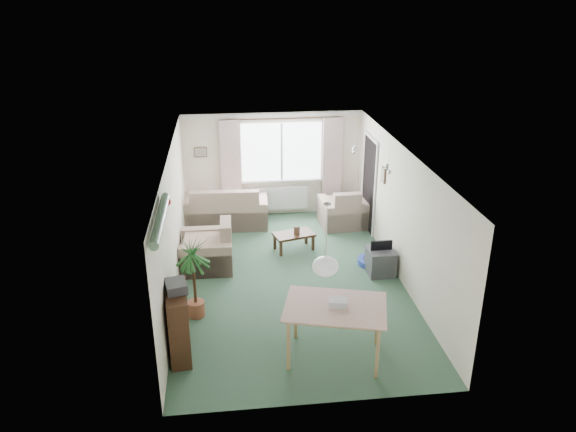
{
  "coord_description": "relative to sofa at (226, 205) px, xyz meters",
  "views": [
    {
      "loc": [
        -1.09,
        -8.9,
        5.0
      ],
      "look_at": [
        0.0,
        0.3,
        1.15
      ],
      "focal_mm": 35.0,
      "sensor_mm": 36.0,
      "label": 1
    }
  ],
  "objects": [
    {
      "name": "bookshelf",
      "position": [
        -0.74,
        -4.71,
        0.06
      ],
      "size": [
        0.36,
        0.88,
        1.04
      ],
      "primitive_type": "cube",
      "rotation": [
        0.0,
        0.0,
        0.09
      ],
      "color": "black",
      "rests_on": "ground"
    },
    {
      "name": "armchair_corner",
      "position": [
        2.58,
        -0.32,
        -0.03
      ],
      "size": [
        1.01,
        0.96,
        0.86
      ],
      "primitive_type": "cube",
      "rotation": [
        0.0,
        0.0,
        3.19
      ],
      "color": "beige",
      "rests_on": "ground"
    },
    {
      "name": "coffee_table",
      "position": [
        1.33,
        -1.48,
        -0.28
      ],
      "size": [
        0.88,
        0.64,
        0.36
      ],
      "primitive_type": "cube",
      "rotation": [
        0.0,
        0.0,
        0.27
      ],
      "color": "black",
      "rests_on": "ground"
    },
    {
      "name": "tv_cube",
      "position": [
        2.8,
        -2.65,
        -0.22
      ],
      "size": [
        0.49,
        0.53,
        0.48
      ],
      "primitive_type": "cube",
      "rotation": [
        0.0,
        0.0,
        0.02
      ],
      "color": "#36363B",
      "rests_on": "ground"
    },
    {
      "name": "dining_table",
      "position": [
        1.46,
        -5.04,
        -0.05
      ],
      "size": [
        1.5,
        1.19,
        0.82
      ],
      "primitive_type": "cube",
      "rotation": [
        0.0,
        0.0,
        -0.26
      ],
      "color": "tan",
      "rests_on": "ground"
    },
    {
      "name": "curtain_left",
      "position": [
        0.15,
        0.38,
        0.81
      ],
      "size": [
        0.45,
        0.08,
        2.0
      ],
      "primitive_type": "cube",
      "color": "beige"
    },
    {
      "name": "bauble_cluster_a",
      "position": [
        2.4,
        -1.85,
        1.76
      ],
      "size": [
        0.2,
        0.2,
        0.2
      ],
      "primitive_type": "sphere",
      "color": "silver"
    },
    {
      "name": "window",
      "position": [
        1.3,
        0.48,
        1.04
      ],
      "size": [
        1.8,
        0.03,
        1.3
      ],
      "primitive_type": "cube",
      "color": "white"
    },
    {
      "name": "ground",
      "position": [
        1.1,
        -2.75,
        -0.46
      ],
      "size": [
        6.5,
        6.5,
        0.0
      ],
      "primitive_type": "plane",
      "color": "#30513C"
    },
    {
      "name": "hifi_box",
      "position": [
        -0.74,
        -4.71,
        0.66
      ],
      "size": [
        0.35,
        0.41,
        0.14
      ],
      "primitive_type": "cube",
      "rotation": [
        0.0,
        0.0,
        0.24
      ],
      "color": "#38383D",
      "rests_on": "bookshelf"
    },
    {
      "name": "gift_box",
      "position": [
        1.49,
        -5.04,
        0.42
      ],
      "size": [
        0.28,
        0.23,
        0.12
      ],
      "primitive_type": "cube",
      "rotation": [
        0.0,
        0.0,
        -0.2
      ],
      "color": "silver",
      "rests_on": "dining_table"
    },
    {
      "name": "houseplant",
      "position": [
        -0.55,
        -3.72,
        0.23
      ],
      "size": [
        0.69,
        0.69,
        1.39
      ],
      "primitive_type": "cylinder",
      "rotation": [
        0.0,
        0.0,
        -0.19
      ],
      "color": "#256121",
      "rests_on": "ground"
    },
    {
      "name": "sofa",
      "position": [
        0.0,
        0.0,
        0.0
      ],
      "size": [
        1.88,
        1.06,
        0.92
      ],
      "primitive_type": "cube",
      "rotation": [
        0.0,
        0.0,
        3.09
      ],
      "color": "beige",
      "rests_on": "ground"
    },
    {
      "name": "curtain_rod",
      "position": [
        1.3,
        0.4,
        1.81
      ],
      "size": [
        2.6,
        0.03,
        0.03
      ],
      "primitive_type": "cube",
      "color": "black"
    },
    {
      "name": "doorway",
      "position": [
        3.08,
        -0.55,
        0.54
      ],
      "size": [
        0.03,
        0.95,
        2.0
      ],
      "primitive_type": "cube",
      "color": "black"
    },
    {
      "name": "pendant_lamp",
      "position": [
        1.3,
        -5.05,
        1.02
      ],
      "size": [
        0.36,
        0.36,
        0.36
      ],
      "primitive_type": "sphere",
      "color": "white"
    },
    {
      "name": "wall_picture_back",
      "position": [
        -0.5,
        0.48,
        1.09
      ],
      "size": [
        0.28,
        0.03,
        0.22
      ],
      "primitive_type": "cube",
      "color": "brown"
    },
    {
      "name": "curtain_right",
      "position": [
        2.45,
        0.38,
        0.81
      ],
      "size": [
        0.45,
        0.08,
        2.0
      ],
      "primitive_type": "cube",
      "color": "beige"
    },
    {
      "name": "armchair_left",
      "position": [
        -0.4,
        -2.0,
        -0.0
      ],
      "size": [
        0.98,
        1.03,
        0.91
      ],
      "primitive_type": "cube",
      "rotation": [
        0.0,
        0.0,
        -1.59
      ],
      "color": "#C8AE97",
      "rests_on": "ground"
    },
    {
      "name": "radiator",
      "position": [
        1.3,
        0.44,
        -0.06
      ],
      "size": [
        1.2,
        0.1,
        0.55
      ],
      "primitive_type": "cube",
      "color": "white"
    },
    {
      "name": "pet_bed",
      "position": [
        2.75,
        -2.28,
        -0.4
      ],
      "size": [
        0.71,
        0.71,
        0.11
      ],
      "primitive_type": "cylinder",
      "rotation": [
        0.0,
        0.0,
        -0.35
      ],
      "color": "#1E478D",
      "rests_on": "ground"
    },
    {
      "name": "bauble_cluster_b",
      "position": [
        2.7,
        -3.05,
        1.76
      ],
      "size": [
        0.2,
        0.2,
        0.2
      ],
      "primitive_type": "sphere",
      "color": "silver"
    },
    {
      "name": "wall_picture_right",
      "position": [
        3.08,
        -1.55,
        1.09
      ],
      "size": [
        0.03,
        0.24,
        0.3
      ],
      "primitive_type": "cube",
      "color": "brown"
    },
    {
      "name": "tinsel_garland",
      "position": [
        -0.82,
        -5.05,
        1.82
      ],
      "size": [
        1.6,
        1.6,
        0.12
      ],
      "primitive_type": "cylinder",
      "color": "#196626"
    },
    {
      "name": "photo_frame",
      "position": [
        1.39,
        -1.53,
        -0.02
      ],
      "size": [
        0.12,
        0.02,
        0.16
      ],
      "primitive_type": "cube",
      "rotation": [
        0.0,
        0.0,
        0.02
      ],
      "color": "brown",
      "rests_on": "coffee_table"
    }
  ]
}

